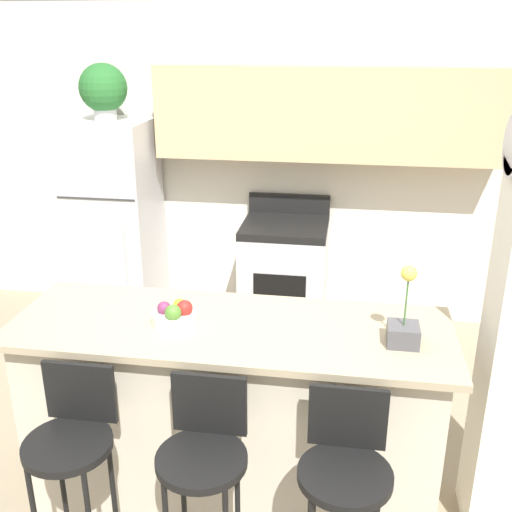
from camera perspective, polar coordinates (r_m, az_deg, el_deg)
name	(u,v)px	position (r m, az deg, el deg)	size (l,w,h in m)	color
ground_plane	(233,493)	(3.47, -2.25, -21.62)	(14.00, 14.00, 0.00)	gray
wall_back	(301,146)	(4.85, 4.32, 10.37)	(5.60, 0.38, 2.55)	silver
counter_bar	(231,413)	(3.15, -2.38, -14.72)	(2.12, 0.73, 1.02)	beige
refrigerator	(115,224)	(5.07, -13.28, 3.00)	(0.65, 0.67, 1.68)	silver
stove_range	(284,276)	(4.88, 2.70, -1.91)	(0.67, 0.64, 1.07)	silver
bar_stool_left	(73,445)	(2.79, -17.08, -16.80)	(0.38, 0.38, 1.01)	black
bar_stool_mid	(204,459)	(2.61, -4.98, -18.70)	(0.38, 0.38, 1.01)	black
bar_stool_right	(345,474)	(2.56, 8.45, -19.87)	(0.38, 0.38, 1.01)	black
potted_plant_on_fridge	(103,89)	(4.86, -14.35, 15.13)	(0.37, 0.37, 0.43)	silver
orchid_vase	(404,325)	(2.76, 13.90, -6.40)	(0.14, 0.14, 0.38)	#4C4C51
fruit_bowl	(175,314)	(2.91, -7.70, -5.52)	(0.22, 0.22, 0.12)	silver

